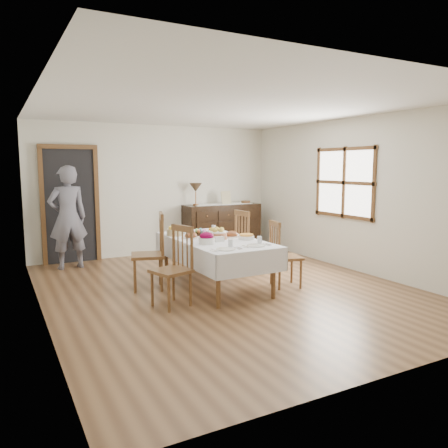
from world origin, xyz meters
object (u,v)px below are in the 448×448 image
chair_right_near (283,254)px  chair_right_far (249,241)px  chair_left_near (174,266)px  person (68,214)px  table_lamp (196,188)px  dining_table (215,245)px  sideboard (222,227)px  chair_left_far (152,251)px

chair_right_near → chair_right_far: (-0.01, 0.95, 0.04)m
chair_left_near → person: (-0.87, 2.79, 0.44)m
person → table_lamp: person is taller
dining_table → sideboard: (1.44, 2.53, -0.14)m
chair_left_far → chair_right_near: 1.93m
chair_right_far → person: bearing=53.9°
chair_left_near → sideboard: (2.29, 3.05, -0.03)m
chair_left_near → chair_left_far: 0.88m
chair_right_near → sideboard: size_ratio=0.60×
dining_table → table_lamp: bearing=70.9°
dining_table → chair_left_near: size_ratio=2.06×
chair_left_near → chair_left_far: bearing=163.5°
chair_left_far → sideboard: bearing=150.0°
chair_left_far → sideboard: chair_left_far is taller
chair_left_near → table_lamp: size_ratio=2.24×
dining_table → chair_right_far: chair_right_far is taller
sideboard → person: size_ratio=0.85×
chair_right_far → dining_table: bearing=117.3°
sideboard → table_lamp: bearing=176.4°
dining_table → chair_right_near: (0.90, -0.45, -0.14)m
chair_left_near → chair_right_near: size_ratio=1.04×
chair_left_near → chair_right_far: chair_right_far is taller
person → table_lamp: size_ratio=4.18×
chair_right_near → table_lamp: 3.13m
chair_right_near → table_lamp: table_lamp is taller
dining_table → chair_right_far: (0.89, 0.50, -0.10)m
dining_table → chair_left_near: 1.01m
chair_left_far → sideboard: 3.16m
chair_right_near → chair_right_far: chair_right_far is taller
chair_left_near → table_lamp: table_lamp is taller
sideboard → table_lamp: (-0.59, 0.04, 0.84)m
sideboard → chair_right_far: bearing=-105.1°
chair_left_far → chair_right_near: chair_left_far is taller
sideboard → table_lamp: table_lamp is taller
chair_left_far → chair_right_far: size_ratio=1.05×
chair_right_near → chair_right_far: size_ratio=0.93×
chair_right_far → table_lamp: bearing=-0.8°
dining_table → chair_right_far: 1.02m
person → chair_right_far: bearing=140.0°
chair_left_near → person: size_ratio=0.54×
chair_right_far → person: (-2.61, 1.77, 0.42)m
chair_right_near → sideboard: bearing=2.9°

